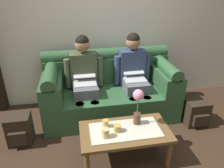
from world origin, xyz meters
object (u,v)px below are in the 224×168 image
coffee_table (125,134)px  backpack_right (196,113)px  backpack_left (20,130)px  cup_near_right (117,128)px  person_left (84,75)px  person_right (134,72)px  cup_far_center (105,133)px  flower_vase (138,103)px  cup_near_left (106,123)px  couch (110,90)px

coffee_table → backpack_right: size_ratio=2.73×
backpack_left → cup_near_right: bearing=-24.0°
person_left → person_right: bearing=0.0°
coffee_table → cup_far_center: (-0.23, -0.08, 0.11)m
person_right → person_left: bearing=-180.0°
cup_far_center → backpack_left: 1.19m
person_left → person_right: 0.73m
flower_vase → cup_near_left: (-0.36, 0.00, -0.23)m
person_left → backpack_left: person_left is taller
couch → backpack_right: couch is taller
flower_vase → cup_far_center: 0.48m
person_right → flower_vase: (-0.21, -0.92, 0.02)m
backpack_right → backpack_left: 2.41m
cup_near_left → backpack_right: size_ratio=0.23×
backpack_right → cup_near_right: bearing=-158.6°
coffee_table → cup_near_left: (-0.20, 0.09, 0.10)m
cup_near_left → person_right: bearing=58.2°
cup_near_left → cup_near_right: (0.11, -0.10, -0.00)m
flower_vase → backpack_left: flower_vase is taller
person_left → flower_vase: size_ratio=2.81×
couch → backpack_left: couch is taller
couch → cup_near_left: size_ratio=22.53×
cup_near_left → cup_far_center: cup_far_center is taller
person_left → person_right: same height
person_left → flower_vase: person_left is taller
cup_near_left → cup_far_center: bearing=-99.6°
person_right → cup_near_left: size_ratio=14.24×
person_right → coffee_table: (-0.37, -1.01, -0.31)m
couch → coffee_table: 1.02m
person_left → cup_far_center: bearing=-83.0°
couch → person_right: person_right is taller
backpack_right → backpack_left: backpack_left is taller
coffee_table → cup_far_center: size_ratio=9.87×
cup_near_right → backpack_right: cup_near_right is taller
person_left → coffee_table: (0.37, -1.01, -0.31)m
couch → person_right: (0.37, -0.00, 0.28)m
person_right → cup_near_right: (-0.46, -1.02, -0.21)m
couch → cup_near_right: couch is taller
person_left → flower_vase: 1.06m
person_right → cup_far_center: (-0.60, -1.09, -0.20)m
backpack_right → cup_near_left: bearing=-164.1°
couch → backpack_left: bearing=-157.6°
couch → flower_vase: (0.16, -0.92, 0.30)m
coffee_table → cup_near_right: cup_near_right is taller
person_right → cup_near_left: 1.10m
coffee_table → cup_near_left: cup_near_left is taller
cup_near_right → backpack_left: cup_near_right is taller
flower_vase → backpack_right: 1.19m
cup_far_center → flower_vase: bearing=23.5°
flower_vase → backpack_left: size_ratio=1.09×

